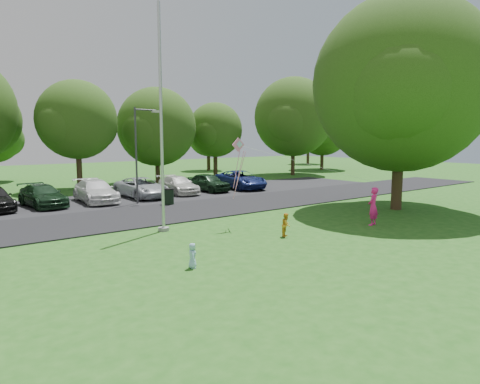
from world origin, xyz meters
TOP-DOWN VIEW (x-y plane):
  - ground at (0.00, 0.00)m, footprint 120.00×120.00m
  - park_road at (0.00, 9.00)m, footprint 60.00×6.00m
  - parking_strip at (0.00, 15.50)m, footprint 42.00×7.00m
  - flagpole at (-3.50, 5.00)m, footprint 0.50×0.50m
  - street_lamp at (-0.88, 13.00)m, footprint 1.71×0.23m
  - trash_can at (0.28, 11.47)m, footprint 0.67×0.67m
  - big_tree at (10.07, 1.75)m, footprint 10.57×10.07m
  - tree_row at (1.59, 24.23)m, footprint 64.35×11.94m
  - horizon_trees at (4.06, 33.88)m, footprint 77.46×7.20m
  - parked_cars at (0.52, 15.38)m, footprint 20.15×5.51m
  - woman at (5.09, -0.09)m, footprint 0.77×0.60m
  - child_yellow at (0.12, 0.76)m, footprint 0.62×0.58m
  - child_blue at (-5.41, -0.60)m, footprint 0.42×0.48m
  - kite at (-0.23, 3.46)m, footprint 5.76×3.91m

SIDE VIEW (x-z plane):
  - ground at x=0.00m, z-range 0.00..0.00m
  - park_road at x=0.00m, z-range 0.00..0.06m
  - parking_strip at x=0.00m, z-range 0.00..0.06m
  - child_blue at x=-5.41m, z-range 0.00..0.83m
  - child_yellow at x=0.12m, z-range 0.00..1.02m
  - trash_can at x=0.28m, z-range 0.00..1.06m
  - parked_cars at x=0.52m, z-range 0.02..1.48m
  - woman at x=5.09m, z-range 0.00..1.85m
  - kite at x=-0.23m, z-range 2.01..4.89m
  - street_lamp at x=-0.88m, z-range 0.62..6.71m
  - flagpole at x=-3.50m, z-range -0.83..9.17m
  - horizon_trees at x=4.06m, z-range 0.79..7.81m
  - tree_row at x=1.59m, z-range 0.27..11.15m
  - big_tree at x=10.07m, z-range 0.84..13.14m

